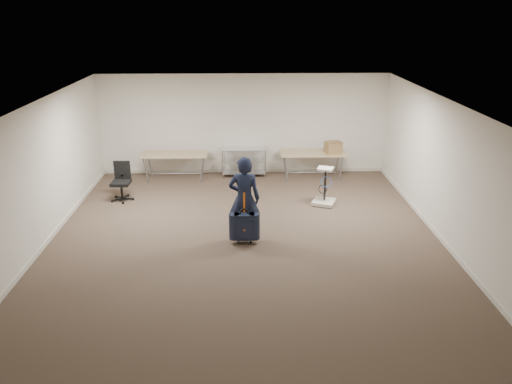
{
  "coord_description": "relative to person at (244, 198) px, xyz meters",
  "views": [
    {
      "loc": [
        -0.04,
        -9.22,
        4.5
      ],
      "look_at": [
        0.23,
        0.3,
        0.95
      ],
      "focal_mm": 35.0,
      "sensor_mm": 36.0,
      "label": 1
    }
  ],
  "objects": [
    {
      "name": "room_shell",
      "position": [
        0.01,
        1.25,
        -0.82
      ],
      "size": [
        8.0,
        9.0,
        9.0
      ],
      "color": "silver",
      "rests_on": "ground"
    },
    {
      "name": "person",
      "position": [
        0.0,
        0.0,
        0.0
      ],
      "size": [
        0.67,
        0.47,
        1.75
      ],
      "primitive_type": "imported",
      "rotation": [
        0.0,
        0.0,
        3.05
      ],
      "color": "black",
      "rests_on": "ground"
    },
    {
      "name": "folding_table_left",
      "position": [
        -1.89,
        3.82,
        -0.2
      ],
      "size": [
        1.8,
        0.75,
        0.73
      ],
      "color": "tan",
      "rests_on": "ground"
    },
    {
      "name": "folding_table_right",
      "position": [
        1.91,
        3.82,
        -0.2
      ],
      "size": [
        1.8,
        0.75,
        0.73
      ],
      "color": "tan",
      "rests_on": "ground"
    },
    {
      "name": "office_chair",
      "position": [
        -3.01,
        2.27,
        -0.59
      ],
      "size": [
        0.57,
        0.57,
        0.95
      ],
      "color": "black",
      "rests_on": "ground"
    },
    {
      "name": "equipment_cart",
      "position": [
        1.93,
        1.81,
        -0.63
      ],
      "size": [
        0.65,
        0.65,
        0.93
      ],
      "color": "beige",
      "rests_on": "ground"
    },
    {
      "name": "suitcase",
      "position": [
        -0.0,
        -0.25,
        -0.5
      ],
      "size": [
        0.4,
        0.23,
        1.09
      ],
      "color": "black",
      "rests_on": "ground"
    },
    {
      "name": "ground",
      "position": [
        0.01,
        -0.13,
        -0.87
      ],
      "size": [
        9.0,
        9.0,
        0.0
      ],
      "primitive_type": "plane",
      "color": "#46362A",
      "rests_on": "ground"
    },
    {
      "name": "wire_shelf",
      "position": [
        0.01,
        4.07,
        -0.43
      ],
      "size": [
        1.22,
        0.47,
        0.8
      ],
      "color": "silver",
      "rests_on": "ground"
    },
    {
      "name": "cardboard_box",
      "position": [
        2.45,
        3.75,
        0.01
      ],
      "size": [
        0.49,
        0.42,
        0.32
      ],
      "primitive_type": "cube",
      "rotation": [
        0.0,
        0.0,
        0.27
      ],
      "color": "#A37E4C",
      "rests_on": "folding_table_right"
    }
  ]
}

